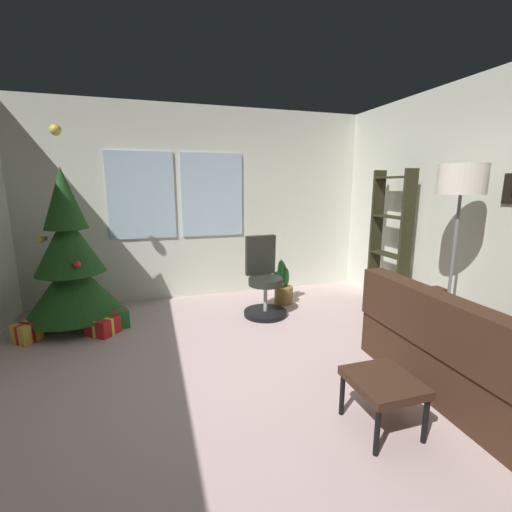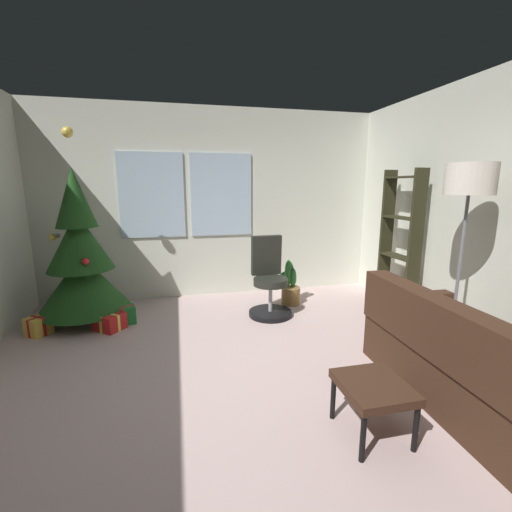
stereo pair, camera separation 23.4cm
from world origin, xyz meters
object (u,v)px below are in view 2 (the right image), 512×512
Objects in this scene: holiday_tree at (81,261)px; potted_plant at (290,287)px; gift_box_green at (121,316)px; gift_box_gold at (39,326)px; couch at (512,382)px; footstool at (373,390)px; floor_lamp at (469,190)px; bookshelf at (399,250)px; office_chair at (269,285)px; gift_box_red at (110,322)px.

holiday_tree is 3.61× the size of potted_plant.
gift_box_green is 1.20× the size of gift_box_gold.
couch is at bearing -37.91° from holiday_tree.
footstool is at bearing -50.80° from gift_box_green.
floor_lamp is at bearing -25.61° from holiday_tree.
couch is 1.62m from floor_lamp.
holiday_tree is 1.24× the size of bookshelf.
footstool is at bearing -87.61° from office_chair.
floor_lamp reaches higher than gift_box_red.
bookshelf is 1.54m from potted_plant.
couch is 2.66m from office_chair.
potted_plant is at bearing 119.34° from floor_lamp.
gift_box_gold is 4.46m from bookshelf.
office_chair reaches higher than gift_box_gold.
footstool is at bearing 174.95° from couch.
couch is at bearing -5.05° from footstool.
gift_box_red is 1.98m from office_chair.
couch is at bearing -39.67° from gift_box_green.
couch is 1.12× the size of bookshelf.
gift_box_gold is 3.14m from potted_plant.
holiday_tree is 0.82m from gift_box_red.
holiday_tree is at bearing -178.55° from potted_plant.
couch is at bearing -64.55° from office_chair.
potted_plant is at bearing 153.72° from bookshelf.
gift_box_green is at bearing -173.69° from potted_plant.
gift_box_gold is at bearing 140.97° from footstool.
holiday_tree is (-3.42, 2.67, 0.48)m from couch.
office_chair is (2.72, 0.02, 0.30)m from gift_box_gold.
floor_lamp reaches higher than gift_box_gold.
holiday_tree is at bearing 135.25° from gift_box_red.
floor_lamp is 2.91× the size of potted_plant.
footstool is 0.25× the size of bookshelf.
gift_box_green is 0.87m from gift_box_gold.
office_chair is at bearing 92.39° from footstool.
gift_box_gold is (-0.76, 0.03, 0.01)m from gift_box_red.
gift_box_red is at bearing -170.60° from potted_plant.
potted_plant is (2.36, 0.39, 0.15)m from gift_box_red.
gift_box_red is 0.17m from gift_box_green.
gift_box_gold is 0.30× the size of office_chair.
holiday_tree reaches higher than gift_box_green.
couch is 6.76× the size of gift_box_gold.
potted_plant is (-0.74, 2.73, -0.05)m from couch.
couch is 4.42× the size of footstool.
couch reaches higher than gift_box_green.
gift_box_red is at bearing -178.42° from office_chair.
floor_lamp is (4.16, -1.49, 1.52)m from gift_box_gold.
gift_box_gold is at bearing -172.93° from gift_box_green.
bookshelf is at bearing 79.15° from floor_lamp.
gift_box_green is at bearing 173.85° from bookshelf.
bookshelf reaches higher than gift_box_gold.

